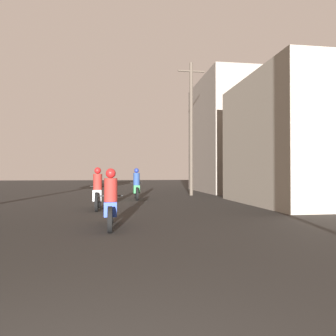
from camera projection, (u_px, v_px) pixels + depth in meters
motorcycle_blue at (111, 203)px, 7.95m from camera, size 0.60×1.96×1.44m
motorcycle_silver at (98, 193)px, 11.87m from camera, size 0.60×1.93×1.53m
motorcycle_green at (136, 187)px, 16.43m from camera, size 0.60×1.93×1.57m
building_right_near at (308, 141)px, 14.08m from camera, size 5.43×6.75×5.41m
building_right_far at (232, 136)px, 23.55m from camera, size 4.73×7.64×7.97m
utility_pole_far at (191, 126)px, 19.42m from camera, size 1.60×0.20×7.89m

